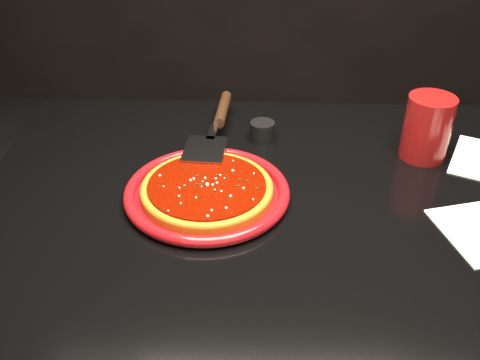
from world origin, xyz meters
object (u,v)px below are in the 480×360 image
Objects in this scene: table at (284,332)px; ramekin at (262,131)px; plate at (207,192)px; pizza_server at (216,125)px; cup at (427,128)px.

table is 22.33× the size of ramekin.
table is 3.91× the size of plate.
cup reaches higher than pizza_server.
plate reaches higher than table.
plate is 0.47m from cup.
plate is 2.31× the size of cup.
ramekin is at bearing 65.58° from plate.
pizza_server is 0.10m from ramekin.
pizza_server is 6.54× the size of ramekin.
table is at bearing 2.84° from plate.
ramekin is (0.10, 0.02, -0.02)m from pizza_server.
pizza_server is at bearing 89.65° from plate.
pizza_server is at bearing 128.34° from table.
pizza_server is (0.00, 0.21, 0.03)m from plate.
cup is 2.47× the size of ramekin.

